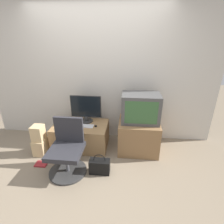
% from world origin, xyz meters
% --- Properties ---
extents(ground_plane, '(12.00, 12.00, 0.00)m').
position_xyz_m(ground_plane, '(0.00, 0.00, 0.00)').
color(ground_plane, '#7F705B').
extents(wall_back, '(4.40, 0.05, 2.60)m').
position_xyz_m(wall_back, '(0.00, 1.32, 1.30)').
color(wall_back, beige).
rests_on(wall_back, ground_plane).
extents(desk, '(0.99, 0.63, 0.45)m').
position_xyz_m(desk, '(-0.29, 0.86, 0.23)').
color(desk, '#937047').
rests_on(desk, ground_plane).
extents(side_stand, '(0.71, 0.62, 0.58)m').
position_xyz_m(side_stand, '(0.78, 0.85, 0.29)').
color(side_stand, olive).
rests_on(side_stand, ground_plane).
extents(main_monitor, '(0.57, 0.24, 0.51)m').
position_xyz_m(main_monitor, '(-0.21, 1.01, 0.71)').
color(main_monitor, '#2D2D2D').
rests_on(main_monitor, desk).
extents(keyboard, '(0.34, 0.13, 0.01)m').
position_xyz_m(keyboard, '(-0.21, 0.80, 0.46)').
color(keyboard, silver).
rests_on(keyboard, desk).
extents(mouse, '(0.05, 0.04, 0.03)m').
position_xyz_m(mouse, '(0.01, 0.80, 0.47)').
color(mouse, black).
rests_on(mouse, desk).
extents(crt_tv, '(0.64, 0.44, 0.49)m').
position_xyz_m(crt_tv, '(0.79, 0.87, 0.83)').
color(crt_tv, '#474747').
rests_on(crt_tv, side_stand).
extents(office_chair, '(0.58, 0.58, 0.84)m').
position_xyz_m(office_chair, '(-0.32, 0.18, 0.34)').
color(office_chair, '#333333').
rests_on(office_chair, ground_plane).
extents(cardboard_box_lower, '(0.20, 0.25, 0.28)m').
position_xyz_m(cardboard_box_lower, '(-0.95, 0.55, 0.14)').
color(cardboard_box_lower, '#D1B27F').
rests_on(cardboard_box_lower, ground_plane).
extents(cardboard_box_upper, '(0.19, 0.20, 0.27)m').
position_xyz_m(cardboard_box_upper, '(-0.95, 0.55, 0.42)').
color(cardboard_box_upper, '#D1B27F').
rests_on(cardboard_box_upper, cardboard_box_lower).
extents(handbag, '(0.31, 0.15, 0.33)m').
position_xyz_m(handbag, '(0.18, 0.17, 0.12)').
color(handbag, black).
rests_on(handbag, ground_plane).
extents(book, '(0.19, 0.14, 0.02)m').
position_xyz_m(book, '(-0.81, 0.25, 0.01)').
color(book, maroon).
rests_on(book, ground_plane).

